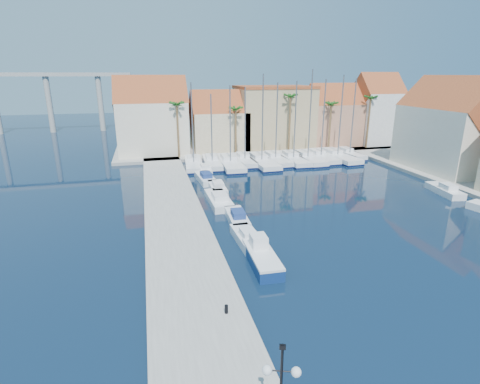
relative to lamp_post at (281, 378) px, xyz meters
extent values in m
plane|color=black|center=(7.00, 11.21, -3.35)|extent=(260.00, 260.00, 0.00)
cube|color=gray|center=(-2.00, 24.71, -3.10)|extent=(6.00, 77.00, 0.50)
cube|color=gray|center=(17.00, 59.21, -3.10)|extent=(54.00, 16.00, 0.50)
cylinder|color=black|center=(-0.25, 0.09, 0.30)|extent=(0.53, 0.23, 0.05)
cylinder|color=black|center=(0.26, -0.08, 0.30)|extent=(0.53, 0.23, 0.05)
sphere|color=white|center=(-0.51, 0.18, 0.30)|extent=(0.39, 0.39, 0.39)
sphere|color=white|center=(0.51, -0.17, 0.30)|extent=(0.39, 0.39, 0.39)
cube|color=black|center=(0.00, 0.01, 1.38)|extent=(0.27, 0.20, 0.17)
cylinder|color=black|center=(-0.35, 8.27, -2.58)|extent=(0.21, 0.21, 0.53)
cube|color=navy|center=(3.77, 14.30, -2.92)|extent=(2.08, 5.73, 0.85)
cube|color=white|center=(3.77, 14.30, -2.40)|extent=(2.08, 5.73, 0.19)
cube|color=white|center=(3.81, 15.43, -1.88)|extent=(1.28, 1.55, 1.04)
cube|color=white|center=(3.64, 18.46, -2.95)|extent=(1.88, 5.37, 0.80)
cube|color=white|center=(3.66, 17.93, -2.25)|extent=(1.25, 1.90, 0.60)
cube|color=white|center=(3.96, 23.30, -2.95)|extent=(2.02, 5.52, 0.80)
cube|color=navy|center=(3.93, 22.76, -2.25)|extent=(1.31, 1.96, 0.60)
cube|color=white|center=(3.25, 29.27, -2.95)|extent=(2.28, 6.92, 0.80)
cube|color=white|center=(3.26, 28.58, -2.25)|extent=(1.57, 2.43, 0.60)
cube|color=white|center=(3.99, 33.88, -2.95)|extent=(1.89, 5.55, 0.80)
cube|color=white|center=(3.98, 33.33, -2.25)|extent=(1.28, 1.96, 0.60)
cube|color=white|center=(3.23, 38.80, -2.95)|extent=(2.31, 6.08, 0.80)
cube|color=navy|center=(3.27, 38.21, -2.25)|extent=(1.48, 2.17, 0.60)
cube|color=white|center=(3.88, 43.61, -2.95)|extent=(1.69, 5.18, 0.80)
cube|color=white|center=(3.87, 43.10, -2.25)|extent=(1.17, 1.82, 0.60)
cube|color=white|center=(31.00, 26.06, -2.95)|extent=(2.59, 5.88, 0.80)
cube|color=white|center=(30.92, 25.49, -2.25)|extent=(1.54, 2.15, 0.60)
cube|color=white|center=(2.73, 47.29, -2.85)|extent=(3.39, 10.10, 1.00)
cube|color=#0C163D|center=(2.73, 47.29, -3.17)|extent=(3.45, 10.16, 0.28)
cube|color=white|center=(2.81, 48.28, -2.05)|extent=(2.04, 3.11, 0.60)
cylinder|color=slate|center=(2.69, 46.80, 3.64)|extent=(0.20, 0.20, 11.97)
cube|color=white|center=(5.71, 47.55, -2.85)|extent=(3.31, 9.88, 1.00)
cube|color=#0C163D|center=(5.71, 47.55, -3.17)|extent=(3.37, 9.95, 0.28)
cube|color=white|center=(5.79, 48.52, -2.05)|extent=(2.00, 3.05, 0.60)
cylinder|color=slate|center=(5.68, 47.07, 2.78)|extent=(0.20, 0.20, 10.26)
cube|color=white|center=(8.41, 46.50, -2.85)|extent=(3.51, 11.88, 1.00)
cube|color=#0C163D|center=(8.41, 46.50, -3.17)|extent=(3.58, 11.94, 0.28)
cube|color=white|center=(8.46, 47.68, -2.05)|extent=(2.28, 3.61, 0.60)
cylinder|color=slate|center=(8.39, 45.92, 3.42)|extent=(0.20, 0.20, 11.53)
cube|color=white|center=(11.14, 47.79, -2.85)|extent=(2.43, 9.12, 1.00)
cube|color=#0C163D|center=(11.14, 47.79, -3.17)|extent=(2.49, 9.18, 0.28)
cube|color=white|center=(11.14, 48.70, -2.05)|extent=(1.67, 2.74, 0.60)
cylinder|color=slate|center=(11.13, 47.34, 3.25)|extent=(0.20, 0.20, 11.18)
cube|color=white|center=(13.55, 46.45, -2.85)|extent=(3.37, 11.89, 1.00)
cube|color=#0C163D|center=(13.55, 46.45, -3.17)|extent=(3.43, 11.95, 0.28)
cube|color=white|center=(13.52, 47.63, -2.05)|extent=(2.24, 3.60, 0.60)
cylinder|color=slate|center=(13.56, 45.86, 4.24)|extent=(0.20, 0.20, 13.18)
cube|color=white|center=(16.23, 47.37, -2.85)|extent=(3.32, 10.20, 1.00)
cube|color=#0C163D|center=(16.23, 47.37, -3.17)|extent=(3.39, 10.27, 0.28)
cube|color=white|center=(16.15, 48.38, -2.05)|extent=(2.04, 3.14, 0.60)
cylinder|color=slate|center=(16.26, 46.87, 3.60)|extent=(0.20, 0.20, 11.89)
cube|color=white|center=(19.25, 46.91, -2.85)|extent=(2.98, 10.83, 1.00)
cube|color=#0C163D|center=(19.25, 46.91, -3.17)|extent=(3.04, 10.89, 0.28)
cube|color=white|center=(19.26, 47.99, -2.05)|extent=(2.02, 3.27, 0.60)
cylinder|color=slate|center=(19.24, 46.37, 3.70)|extent=(0.20, 0.20, 12.10)
cube|color=white|center=(21.71, 46.76, -2.85)|extent=(3.23, 10.83, 1.00)
cube|color=#0C163D|center=(21.71, 46.76, -3.17)|extent=(3.29, 10.89, 0.28)
cube|color=white|center=(21.67, 47.83, -2.05)|extent=(2.08, 3.29, 0.60)
cylinder|color=slate|center=(21.73, 46.23, 4.60)|extent=(0.20, 0.20, 13.89)
cube|color=white|center=(24.42, 47.38, -2.85)|extent=(3.09, 10.39, 1.00)
cube|color=#0C163D|center=(24.42, 47.38, -3.17)|extent=(3.15, 10.46, 0.28)
cube|color=white|center=(24.38, 48.40, -2.05)|extent=(2.00, 3.16, 0.60)
cylinder|color=slate|center=(24.44, 46.86, 3.84)|extent=(0.20, 0.20, 12.38)
cube|color=white|center=(27.30, 47.06, -2.85)|extent=(4.05, 12.06, 1.00)
cube|color=#0C163D|center=(27.30, 47.06, -3.17)|extent=(4.12, 12.12, 0.28)
cube|color=white|center=(27.20, 48.24, -2.05)|extent=(2.44, 3.72, 0.60)
cylinder|color=slate|center=(27.35, 46.47, 4.17)|extent=(0.20, 0.20, 13.03)
cube|color=white|center=(30.28, 48.01, -2.85)|extent=(2.77, 8.37, 1.00)
cube|color=#0C163D|center=(30.28, 48.01, -3.17)|extent=(2.84, 8.43, 0.28)
cube|color=white|center=(30.21, 48.83, -2.05)|extent=(1.68, 2.58, 0.60)
cylinder|color=slate|center=(30.31, 47.60, 3.87)|extent=(0.20, 0.20, 12.42)
cube|color=beige|center=(-3.00, 58.21, 1.65)|extent=(12.00, 9.00, 9.00)
cube|color=maroon|center=(-3.00, 58.21, 6.15)|extent=(12.30, 9.00, 9.00)
cube|color=tan|center=(9.00, 58.21, 0.65)|extent=(10.00, 8.00, 7.00)
cube|color=maroon|center=(9.00, 58.21, 4.15)|extent=(10.30, 8.00, 8.00)
cube|color=tan|center=(20.00, 59.21, 2.65)|extent=(14.00, 10.00, 11.00)
cube|color=maroon|center=(20.00, 59.21, 8.40)|extent=(14.20, 10.20, 0.50)
cube|color=tan|center=(32.00, 58.21, 1.15)|extent=(10.00, 8.00, 8.00)
cube|color=maroon|center=(32.00, 58.21, 5.15)|extent=(10.30, 8.00, 8.00)
cube|color=silver|center=(41.00, 57.21, 2.15)|extent=(8.00, 8.00, 10.00)
cube|color=maroon|center=(41.00, 57.21, 7.15)|extent=(8.30, 8.00, 8.00)
cube|color=beige|center=(39.00, 35.21, 1.65)|extent=(9.00, 14.00, 9.00)
cube|color=maroon|center=(39.00, 35.21, 6.15)|extent=(9.00, 14.30, 9.00)
cylinder|color=brown|center=(1.00, 53.21, 1.65)|extent=(0.36, 0.36, 9.00)
sphere|color=#185017|center=(1.00, 53.21, 6.00)|extent=(2.60, 2.60, 2.60)
cylinder|color=brown|center=(11.00, 53.21, 1.15)|extent=(0.36, 0.36, 8.00)
sphere|color=#185017|center=(11.00, 53.21, 5.00)|extent=(2.60, 2.60, 2.60)
cylinder|color=brown|center=(21.00, 53.21, 2.15)|extent=(0.36, 0.36, 10.00)
sphere|color=#185017|center=(21.00, 53.21, 7.00)|extent=(2.60, 2.60, 2.60)
cylinder|color=brown|center=(29.00, 53.21, 1.40)|extent=(0.36, 0.36, 8.50)
sphere|color=#185017|center=(29.00, 53.21, 5.50)|extent=(2.60, 2.60, 2.60)
cylinder|color=brown|center=(37.00, 53.21, 1.90)|extent=(0.36, 0.36, 9.50)
sphere|color=#185017|center=(37.00, 53.21, 6.50)|extent=(2.60, 2.60, 2.60)
cube|color=#9E9E99|center=(-31.00, 93.21, 10.65)|extent=(48.00, 2.20, 0.90)
cylinder|color=#9E9E99|center=(-27.00, 93.21, 3.65)|extent=(1.40, 1.40, 14.00)
cylinder|color=#9E9E99|center=(-15.00, 93.21, 3.65)|extent=(1.40, 1.40, 14.00)
camera|label=1|loc=(-4.23, -10.49, 10.83)|focal=28.00mm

